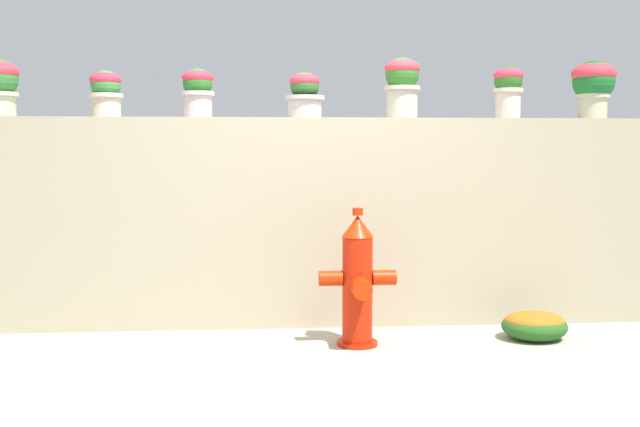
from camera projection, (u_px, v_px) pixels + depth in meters
ground_plane at (319, 370)px, 4.51m from camera, size 24.00×24.00×0.00m
stone_wall at (306, 222)px, 5.69m from camera, size 5.15×0.35×1.56m
potted_plant_1 at (106, 91)px, 5.46m from camera, size 0.25×0.25×0.34m
potted_plant_2 at (198, 89)px, 5.51m from camera, size 0.24×0.24×0.36m
potted_plant_3 at (305, 94)px, 5.63m from camera, size 0.30×0.30×0.35m
potted_plant_4 at (402, 82)px, 5.63m from camera, size 0.27×0.27×0.45m
potted_plant_5 at (508, 87)px, 5.73m from camera, size 0.23×0.23×0.40m
potted_plant_6 at (594, 83)px, 5.76m from camera, size 0.33×0.33×0.45m
fire_hydrant at (358, 283)px, 5.05m from camera, size 0.52×0.41×0.93m
flower_bush_left at (534, 324)px, 5.25m from camera, size 0.46×0.41×0.20m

